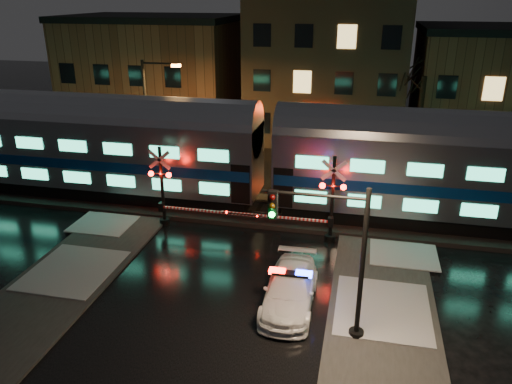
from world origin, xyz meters
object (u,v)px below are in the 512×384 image
at_px(police_car, 290,290).
at_px(streetlight, 150,112).
at_px(traffic_light, 335,260).
at_px(crossing_signal_right, 324,207).
at_px(crossing_signal_left, 169,195).

xyz_separation_m(police_car, streetlight, (-10.84, 12.32, 3.63)).
bearing_deg(traffic_light, police_car, 148.10).
relative_size(crossing_signal_right, streetlight, 0.81).
bearing_deg(crossing_signal_left, streetlight, 119.08).
relative_size(traffic_light, streetlight, 0.75).
relative_size(crossing_signal_right, crossing_signal_left, 1.03).
distance_m(police_car, crossing_signal_left, 9.14).
distance_m(police_car, crossing_signal_right, 5.78).
height_order(police_car, streetlight, streetlight).
bearing_deg(streetlight, crossing_signal_left, -60.92).
height_order(crossing_signal_right, traffic_light, traffic_light).
relative_size(crossing_signal_right, traffic_light, 1.08).
xyz_separation_m(crossing_signal_left, traffic_light, (8.81, -7.11, 1.24)).
bearing_deg(crossing_signal_right, police_car, -97.36).
distance_m(crossing_signal_left, traffic_light, 11.39).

